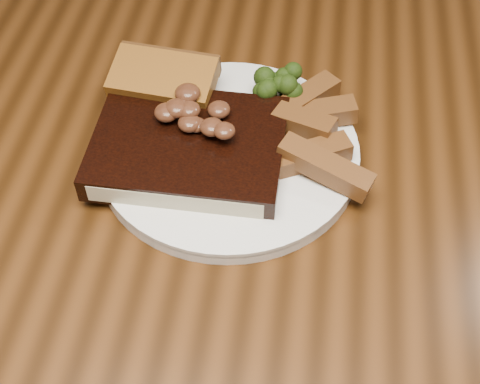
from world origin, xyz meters
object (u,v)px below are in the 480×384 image
Objects in this scene: plate at (229,153)px; steak at (189,147)px; dining_table at (241,275)px; potato_wedges at (294,146)px; chair_far at (240,16)px; garlic_bread at (165,93)px.

steak is at bearing -158.20° from plate.
potato_wedges reaches higher than dining_table.
steak is 1.53× the size of potato_wedges.
plate is (-0.02, 0.08, 0.10)m from dining_table.
chair_far is (-0.08, 0.62, -0.13)m from dining_table.
garlic_bread is (-0.01, -0.48, 0.24)m from chair_far.
garlic_bread is (-0.08, 0.06, 0.02)m from plate.
plate is 0.07m from potato_wedges.
dining_table is 0.15m from steak.
plate is at bearing 72.50° from chair_far.
dining_table is 15.11× the size of garlic_bread.
plate is (0.06, -0.54, 0.22)m from chair_far.
garlic_bread is at bearing 64.22° from chair_far.
potato_wedges is (0.04, 0.08, 0.12)m from dining_table.
plate is 0.04m from steak.
potato_wedges is at bearing -16.85° from garlic_bread.
garlic_bread is (-0.10, 0.14, 0.12)m from dining_table.
steak is at bearing 68.51° from chair_far.
garlic_bread and potato_wedges have the same top height.
dining_table is at bearing -117.29° from potato_wedges.
chair_far reaches higher than garlic_bread.
steak reaches higher than plate.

